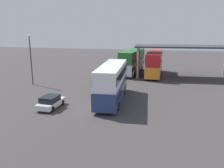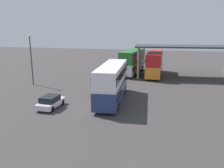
{
  "view_description": "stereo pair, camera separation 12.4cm",
  "coord_description": "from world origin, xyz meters",
  "px_view_note": "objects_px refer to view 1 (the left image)",
  "views": [
    {
      "loc": [
        6.9,
        -22.07,
        8.31
      ],
      "look_at": [
        1.02,
        3.24,
        2.0
      ],
      "focal_mm": 36.87,
      "sensor_mm": 36.0,
      "label": 1
    },
    {
      "loc": [
        7.02,
        -22.05,
        8.31
      ],
      "look_at": [
        1.02,
        3.24,
        2.0
      ],
      "focal_mm": 36.87,
      "sensor_mm": 36.0,
      "label": 2
    }
  ],
  "objects_px": {
    "double_decker_near_canopy": "(132,61)",
    "double_decker_mid_row": "(154,63)",
    "lamppost_tall": "(30,53)",
    "double_decker_main": "(112,81)",
    "parked_hatchback": "(51,102)"
  },
  "relations": [
    {
      "from": "double_decker_near_canopy",
      "to": "double_decker_mid_row",
      "type": "relative_size",
      "value": 1.04
    },
    {
      "from": "double_decker_near_canopy",
      "to": "lamppost_tall",
      "type": "xyz_separation_m",
      "value": [
        -13.29,
        -12.66,
        2.34
      ]
    },
    {
      "from": "lamppost_tall",
      "to": "double_decker_main",
      "type": "bearing_deg",
      "value": -19.98
    },
    {
      "from": "parked_hatchback",
      "to": "double_decker_near_canopy",
      "type": "relative_size",
      "value": 0.33
    },
    {
      "from": "parked_hatchback",
      "to": "lamppost_tall",
      "type": "relative_size",
      "value": 0.49
    },
    {
      "from": "parked_hatchback",
      "to": "double_decker_mid_row",
      "type": "xyz_separation_m",
      "value": [
        9.8,
        20.37,
        1.66
      ]
    },
    {
      "from": "double_decker_main",
      "to": "double_decker_mid_row",
      "type": "bearing_deg",
      "value": -18.02
    },
    {
      "from": "parked_hatchback",
      "to": "lamppost_tall",
      "type": "bearing_deg",
      "value": 42.28
    },
    {
      "from": "lamppost_tall",
      "to": "double_decker_near_canopy",
      "type": "bearing_deg",
      "value": 43.6
    },
    {
      "from": "parked_hatchback",
      "to": "double_decker_near_canopy",
      "type": "bearing_deg",
      "value": -12.88
    },
    {
      "from": "parked_hatchback",
      "to": "double_decker_mid_row",
      "type": "height_order",
      "value": "double_decker_mid_row"
    },
    {
      "from": "double_decker_main",
      "to": "double_decker_near_canopy",
      "type": "relative_size",
      "value": 0.95
    },
    {
      "from": "double_decker_mid_row",
      "to": "lamppost_tall",
      "type": "height_order",
      "value": "lamppost_tall"
    },
    {
      "from": "double_decker_near_canopy",
      "to": "double_decker_mid_row",
      "type": "xyz_separation_m",
      "value": [
        4.16,
        -1.23,
        -0.06
      ]
    },
    {
      "from": "parked_hatchback",
      "to": "double_decker_mid_row",
      "type": "relative_size",
      "value": 0.34
    }
  ]
}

